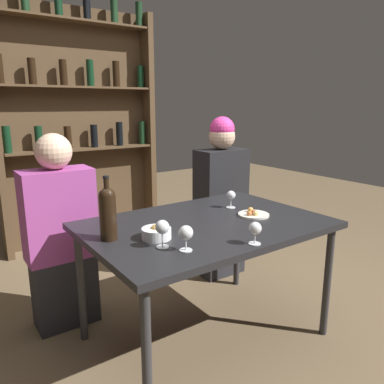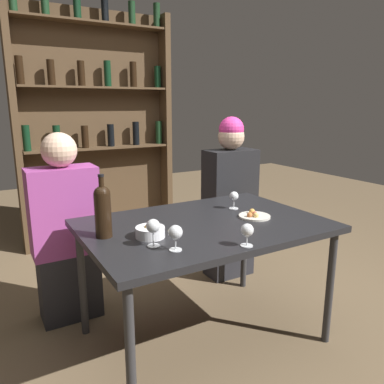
{
  "view_description": "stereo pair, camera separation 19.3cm",
  "coord_description": "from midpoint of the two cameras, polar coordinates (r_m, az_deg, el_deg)",
  "views": [
    {
      "loc": [
        -1.23,
        -1.61,
        1.38
      ],
      "look_at": [
        0.0,
        0.14,
        0.88
      ],
      "focal_mm": 35.0,
      "sensor_mm": 36.0,
      "label": 1
    },
    {
      "loc": [
        -1.07,
        -1.71,
        1.38
      ],
      "look_at": [
        0.0,
        0.14,
        0.88
      ],
      "focal_mm": 35.0,
      "sensor_mm": 36.0,
      "label": 2
    }
  ],
  "objects": [
    {
      "name": "dining_table",
      "position": [
        2.14,
        -0.45,
        -6.13
      ],
      "size": [
        1.34,
        0.92,
        0.73
      ],
      "color": "black",
      "rests_on": "ground_plane"
    },
    {
      "name": "food_plate_0",
      "position": [
        2.26,
        6.91,
        -3.38
      ],
      "size": [
        0.19,
        0.19,
        0.04
      ],
      "color": "silver",
      "rests_on": "dining_table"
    },
    {
      "name": "seated_person_right",
      "position": [
        3.01,
        2.59,
        -1.28
      ],
      "size": [
        0.41,
        0.22,
        1.29
      ],
      "color": "#26262B",
      "rests_on": "ground_plane"
    },
    {
      "name": "snack_bowl",
      "position": [
        1.88,
        -8.38,
        -6.21
      ],
      "size": [
        0.15,
        0.15,
        0.08
      ],
      "color": "white",
      "rests_on": "dining_table"
    },
    {
      "name": "wine_glass_2",
      "position": [
        1.7,
        -4.2,
        -6.38
      ],
      "size": [
        0.07,
        0.07,
        0.12
      ],
      "color": "silver",
      "rests_on": "dining_table"
    },
    {
      "name": "wine_glass_1",
      "position": [
        1.79,
        6.57,
        -5.7
      ],
      "size": [
        0.06,
        0.06,
        0.11
      ],
      "color": "silver",
      "rests_on": "dining_table"
    },
    {
      "name": "wine_rack_wall",
      "position": [
        3.89,
        -18.31,
        10.47
      ],
      "size": [
        1.55,
        0.21,
        2.38
      ],
      "color": "#4C3823",
      "rests_on": "ground_plane"
    },
    {
      "name": "wine_bottle",
      "position": [
        1.89,
        -15.61,
        -2.89
      ],
      "size": [
        0.08,
        0.08,
        0.32
      ],
      "color": "black",
      "rests_on": "dining_table"
    },
    {
      "name": "wine_glass_0",
      "position": [
        1.75,
        -7.73,
        -5.51
      ],
      "size": [
        0.07,
        0.07,
        0.13
      ],
      "color": "silver",
      "rests_on": "dining_table"
    },
    {
      "name": "wine_glass_3",
      "position": [
        2.4,
        3.69,
        -0.65
      ],
      "size": [
        0.06,
        0.06,
        0.11
      ],
      "color": "silver",
      "rests_on": "dining_table"
    },
    {
      "name": "ground_plane",
      "position": [
        2.45,
        -0.42,
        -21.1
      ],
      "size": [
        10.0,
        10.0,
        0.0
      ],
      "primitive_type": "plane",
      "color": "brown"
    },
    {
      "name": "seated_person_left",
      "position": [
        2.49,
        -21.5,
        -6.6
      ],
      "size": [
        0.41,
        0.22,
        1.22
      ],
      "color": "#26262B",
      "rests_on": "ground_plane"
    }
  ]
}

